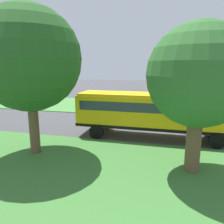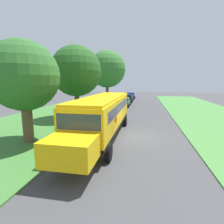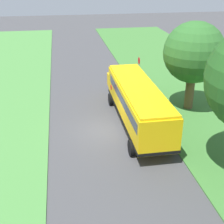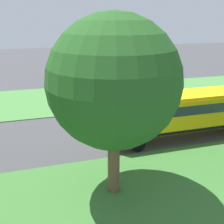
% 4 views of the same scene
% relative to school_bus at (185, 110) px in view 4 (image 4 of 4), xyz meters
% --- Properties ---
extents(ground_plane, '(120.00, 120.00, 0.00)m').
position_rel_school_bus_xyz_m(ground_plane, '(2.35, 0.62, -1.92)').
color(ground_plane, '#424244').
extents(grass_far_side, '(10.00, 80.00, 0.07)m').
position_rel_school_bus_xyz_m(grass_far_side, '(11.35, 0.62, -1.89)').
color(grass_far_side, '#47843D').
rests_on(grass_far_side, ground).
extents(school_bus, '(2.85, 12.42, 3.16)m').
position_rel_school_bus_xyz_m(school_bus, '(0.00, 0.00, 0.00)').
color(school_bus, yellow).
rests_on(school_bus, ground).
extents(oak_tree_roadside_mid, '(5.74, 5.74, 8.32)m').
position_rel_school_bus_xyz_m(oak_tree_roadside_mid, '(-4.69, 6.60, 3.45)').
color(oak_tree_roadside_mid, brown).
rests_on(oak_tree_roadside_mid, ground).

